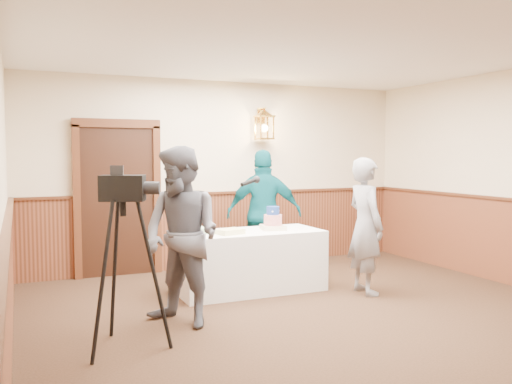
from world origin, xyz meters
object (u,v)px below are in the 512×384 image
display_table (250,261)px  baker (366,226)px  assistant_p (264,214)px  sheet_cake_yellow (230,232)px  tv_camera_rig (124,272)px  interviewer (182,236)px  sheet_cake_green (199,230)px  tiered_cake (273,220)px

display_table → baker: baker is taller
baker → assistant_p: size_ratio=0.94×
sheet_cake_yellow → tv_camera_rig: 1.98m
display_table → tv_camera_rig: size_ratio=1.18×
display_table → assistant_p: assistant_p is taller
display_table → interviewer: 1.60m
sheet_cake_green → interviewer: size_ratio=0.16×
tiered_cake → interviewer: interviewer is taller
sheet_cake_yellow → tv_camera_rig: (-1.49, -1.30, -0.10)m
sheet_cake_green → display_table: bearing=-9.7°
sheet_cake_yellow → tv_camera_rig: size_ratio=0.20×
interviewer → display_table: bearing=97.9°
baker → tiered_cake: bearing=56.7°
assistant_p → display_table: bearing=72.4°
sheet_cake_green → baker: 2.03m
interviewer → tv_camera_rig: (-0.65, -0.45, -0.21)m
assistant_p → sheet_cake_yellow: bearing=64.0°
display_table → tv_camera_rig: bearing=-141.4°
display_table → tiered_cake: 0.59m
sheet_cake_yellow → display_table: bearing=23.6°
interviewer → assistant_p: 2.31m
baker → assistant_p: 1.52m
interviewer → baker: 2.42m
tv_camera_rig → interviewer: bearing=55.9°
interviewer → assistant_p: interviewer is taller
tiered_cake → baker: bearing=-36.6°
tiered_cake → assistant_p: size_ratio=0.19×
tiered_cake → tv_camera_rig: size_ratio=0.22×
sheet_cake_yellow → interviewer: 1.20m
sheet_cake_yellow → baker: (1.56, -0.55, 0.05)m
tiered_cake → assistant_p: assistant_p is taller
display_table → tiered_cake: bearing=0.2°
sheet_cake_green → tv_camera_rig: (-1.18, -1.54, -0.10)m
assistant_p → interviewer: bearing=65.0°
display_table → assistant_p: (0.49, 0.63, 0.51)m
sheet_cake_green → interviewer: 1.22m
sheet_cake_green → baker: bearing=-23.0°
display_table → baker: 1.49m
tiered_cake → sheet_cake_green: bearing=173.7°
sheet_cake_yellow → sheet_cake_green: size_ratio=1.02×
sheet_cake_green → tv_camera_rig: 1.94m
baker → assistant_p: assistant_p is taller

